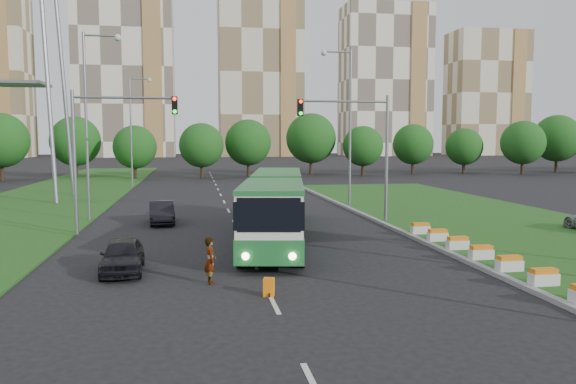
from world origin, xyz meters
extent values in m
plane|color=black|center=(0.00, 0.00, 0.00)|extent=(360.00, 360.00, 0.00)
cube|color=#1B4F16|center=(13.00, 8.00, 0.07)|extent=(14.00, 60.00, 0.15)
cube|color=gray|center=(6.05, 8.00, 0.09)|extent=(0.30, 60.00, 0.18)
cube|color=#1B4F16|center=(-18.00, 25.00, 0.05)|extent=(12.00, 110.00, 0.10)
cylinder|color=gray|center=(6.40, 10.00, 4.00)|extent=(0.20, 0.20, 8.00)
cylinder|color=gray|center=(3.65, 10.00, 7.60)|extent=(5.50, 0.14, 0.14)
cube|color=black|center=(0.90, 10.00, 7.20)|extent=(0.32, 0.32, 1.00)
cylinder|color=gray|center=(-12.00, 9.00, 4.00)|extent=(0.20, 0.20, 8.00)
cylinder|color=gray|center=(-9.25, 9.00, 7.60)|extent=(5.50, 0.14, 0.14)
cube|color=black|center=(-6.50, 9.00, 7.20)|extent=(0.32, 0.32, 1.00)
cube|color=white|center=(-25.00, 150.00, 26.00)|extent=(28.00, 15.00, 52.00)
cube|color=beige|center=(15.00, 150.00, 25.00)|extent=(25.00, 15.00, 50.00)
cube|color=white|center=(55.00, 150.00, 23.50)|extent=(27.00, 15.00, 47.00)
cube|color=beige|center=(90.00, 150.00, 20.00)|extent=(24.00, 14.00, 40.00)
cube|color=silver|center=(-1.30, 1.13, 1.86)|extent=(2.66, 7.35, 2.88)
cube|color=silver|center=(-1.30, 10.56, 1.86)|extent=(2.66, 8.95, 2.88)
cylinder|color=black|center=(-1.30, 5.45, 1.81)|extent=(2.66, 1.33, 2.66)
cube|color=#1E6A2F|center=(-1.30, 1.13, 0.91)|extent=(2.75, 7.40, 1.01)
cube|color=#1E6A2F|center=(-1.30, 10.56, 0.91)|extent=(2.75, 9.00, 1.01)
cube|color=black|center=(-1.30, 1.13, 2.34)|extent=(2.75, 7.40, 1.12)
cube|color=black|center=(-1.30, 10.56, 2.34)|extent=(2.75, 9.00, 1.12)
imported|color=black|center=(-8.36, -0.66, 0.68)|extent=(1.77, 4.05, 1.36)
imported|color=black|center=(-7.54, 12.37, 0.70)|extent=(1.85, 4.36, 1.40)
imported|color=gray|center=(-4.95, -3.05, 0.86)|extent=(0.50, 0.68, 1.72)
cube|color=orange|center=(-3.04, -5.05, 0.31)|extent=(0.36, 0.31, 0.62)
cylinder|color=black|center=(-3.04, -5.21, 0.07)|extent=(0.04, 0.14, 0.14)
camera|label=1|loc=(-5.49, -23.54, 5.32)|focal=35.00mm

